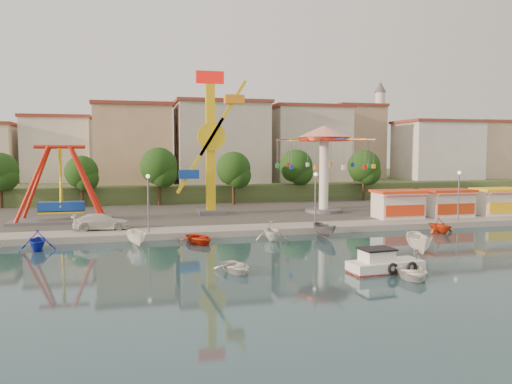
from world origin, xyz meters
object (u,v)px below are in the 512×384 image
object	(u,v)px
kamikaze_tower	(213,146)
rowboat_a	(236,267)
cabin_motorboat	(384,265)
skiff	(419,243)
van	(101,222)
pirate_ship_ride	(61,186)
wave_swinger	(324,149)

from	to	relation	value
kamikaze_tower	rowboat_a	size ratio (longest dim) A/B	4.99
cabin_motorboat	skiff	xyz separation A→B (m)	(5.56, 4.80, 0.34)
van	skiff	bearing A→B (deg)	-120.21
pirate_ship_ride	rowboat_a	bearing A→B (deg)	-59.13
pirate_ship_ride	kamikaze_tower	distance (m)	17.03
skiff	van	distance (m)	28.41
rowboat_a	kamikaze_tower	bearing A→B (deg)	72.21
wave_swinger	cabin_motorboat	xyz separation A→B (m)	(-6.15, -26.66, -7.73)
wave_swinger	rowboat_a	world-z (taller)	wave_swinger
pirate_ship_ride	kamikaze_tower	bearing A→B (deg)	8.48
cabin_motorboat	van	bearing A→B (deg)	129.16
kamikaze_tower	cabin_motorboat	size ratio (longest dim) A/B	3.21
rowboat_a	skiff	size ratio (longest dim) A/B	0.79
pirate_ship_ride	van	bearing A→B (deg)	-55.81
rowboat_a	skiff	distance (m)	15.25
van	cabin_motorboat	bearing A→B (deg)	-135.16
wave_swinger	rowboat_a	size ratio (longest dim) A/B	3.51
cabin_motorboat	van	world-z (taller)	van
pirate_ship_ride	skiff	size ratio (longest dim) A/B	2.39
kamikaze_tower	rowboat_a	xyz separation A→B (m)	(-2.45, -25.68, -8.19)
cabin_motorboat	rowboat_a	bearing A→B (deg)	160.96
cabin_motorboat	skiff	size ratio (longest dim) A/B	1.23
skiff	pirate_ship_ride	bearing A→B (deg)	162.61
rowboat_a	van	size ratio (longest dim) A/B	0.64
pirate_ship_ride	wave_swinger	distance (m)	29.78
rowboat_a	skiff	xyz separation A→B (m)	(15.03, 2.56, 0.47)
cabin_motorboat	van	distance (m)	26.93
kamikaze_tower	skiff	xyz separation A→B (m)	(12.58, -23.12, -7.72)
skiff	wave_swinger	bearing A→B (deg)	106.65
wave_swinger	rowboat_a	xyz separation A→B (m)	(-15.61, -24.42, -7.85)
rowboat_a	van	distance (m)	19.37
skiff	van	size ratio (longest dim) A/B	0.81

